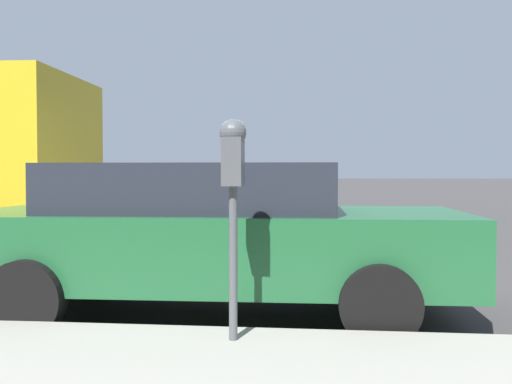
{
  "coord_description": "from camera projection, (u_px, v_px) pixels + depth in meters",
  "views": [
    {
      "loc": [
        -6.7,
        -1.17,
        1.35
      ],
      "look_at": [
        -2.25,
        -0.7,
        1.2
      ],
      "focal_mm": 42.0,
      "sensor_mm": 36.0,
      "label": 1
    }
  ],
  "objects": [
    {
      "name": "ground_plane",
      "position": [
        216.0,
        290.0,
        6.83
      ],
      "size": [
        220.0,
        220.0,
        0.0
      ],
      "primitive_type": "plane",
      "color": "#3D3A3A"
    },
    {
      "name": "parking_meter",
      "position": [
        233.0,
        172.0,
        4.19
      ],
      "size": [
        0.21,
        0.19,
        1.56
      ],
      "color": "#4C5156",
      "rests_on": "sidewalk"
    },
    {
      "name": "car_green",
      "position": [
        212.0,
        233.0,
        5.66
      ],
      "size": [
        2.16,
        4.62,
        1.42
      ],
      "rotation": [
        0.0,
        0.0,
        3.16
      ],
      "color": "#1E5B33",
      "rests_on": "ground_plane"
    }
  ]
}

